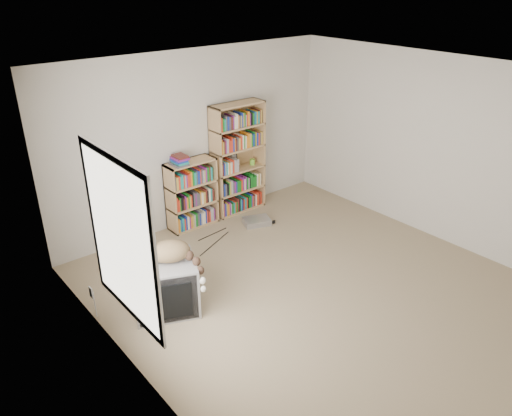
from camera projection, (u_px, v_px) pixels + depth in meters
floor at (317, 290)px, 5.91m from camera, size 4.50×5.00×0.01m
wall_back at (195, 139)px, 7.11m from camera, size 4.50×0.02×2.50m
wall_left at (133, 265)px, 4.08m from camera, size 0.02×5.00×2.50m
wall_right at (440, 150)px, 6.66m from camera, size 0.02×5.00×2.50m
ceiling at (331, 76)px, 4.83m from camera, size 4.50×5.00×0.02m
window at (121, 239)px, 4.16m from camera, size 0.02×1.22×1.52m
crt_tv at (165, 285)px, 5.49m from camera, size 0.87×0.84×0.59m
cat at (174, 255)px, 5.31m from camera, size 0.59×0.68×0.54m
bookcase_tall at (237, 161)px, 7.57m from camera, size 0.85×0.30×1.70m
bookcase_short at (191, 196)px, 7.22m from camera, size 0.73×0.30×1.01m
book_stack at (179, 160)px, 6.82m from camera, size 0.20×0.25×0.14m
green_mug at (252, 162)px, 7.74m from camera, size 0.08×0.08×0.09m
framed_print at (233, 160)px, 7.62m from camera, size 0.16×0.05×0.21m
dvd_player at (257, 221)px, 7.43m from camera, size 0.46×0.40×0.09m
wall_outlet at (91, 293)px, 5.31m from camera, size 0.01×0.08×0.13m
floor_cables at (233, 237)px, 7.08m from camera, size 1.20×0.70×0.01m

